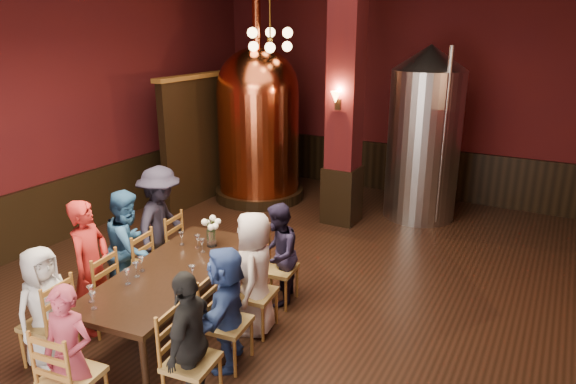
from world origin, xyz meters
The scene contains 38 objects.
room centered at (0.00, 0.00, 2.25)m, with size 10.00×10.02×4.50m.
wainscot_back centered at (0.00, 4.96, 0.50)m, with size 7.90×0.08×1.00m, color black.
wainscot_left centered at (-3.96, 0.00, 0.50)m, with size 0.08×9.90×1.00m, color black.
column centered at (-0.30, 2.80, 2.25)m, with size 0.58×0.58×4.50m, color #430E0F.
partition centered at (-3.20, 3.20, 1.20)m, with size 0.22×3.50×2.40m, color black.
pendant_cluster centered at (-1.80, 2.90, 3.10)m, with size 0.90×0.90×1.70m, color #A57226, non-canonical shape.
sconce_column centered at (-0.30, 2.50, 2.20)m, with size 0.20×0.20×0.36m, color black, non-canonical shape.
dining_table centered at (-0.61, -1.29, 0.69)m, with size 1.28×2.50×0.75m.
chair_0 centered at (-1.33, -2.38, 0.46)m, with size 0.46×0.46×0.92m, color brown, non-canonical shape.
person_0 centered at (-1.33, -2.38, 0.64)m, with size 0.63×0.41×1.28m, color silver.
chair_1 centered at (-1.41, -1.72, 0.46)m, with size 0.46×0.46×0.92m, color brown, non-canonical shape.
person_1 centered at (-1.41, -1.72, 0.78)m, with size 0.57×0.37×1.56m, color maroon.
chair_2 centered at (-1.49, -1.06, 0.46)m, with size 0.46×0.46×0.92m, color brown, non-canonical shape.
person_2 centered at (-1.49, -1.06, 0.74)m, with size 0.72×0.35×1.47m, color #285586.
chair_3 centered at (-1.57, -0.40, 0.46)m, with size 0.46×0.46×0.92m, color brown, non-canonical shape.
person_3 centered at (-1.57, -0.40, 0.80)m, with size 1.03×0.59×1.60m, color black.
chair_4 centered at (0.36, -2.18, 0.46)m, with size 0.46×0.46×0.92m, color brown, non-canonical shape.
person_4 centered at (0.36, -2.18, 0.68)m, with size 0.79×0.33×1.35m, color black.
chair_5 centered at (0.28, -1.52, 0.46)m, with size 0.46×0.46×0.92m, color brown, non-canonical shape.
person_5 centered at (0.28, -1.52, 0.65)m, with size 1.20×0.38×1.30m, color #2E478A.
chair_6 centered at (0.20, -0.86, 0.46)m, with size 0.46×0.46×0.92m, color brown, non-canonical shape.
person_6 centered at (0.20, -0.86, 0.71)m, with size 0.70×0.45×1.42m, color beige.
chair_7 centered at (0.12, -0.20, 0.46)m, with size 0.46×0.46×0.92m, color brown, non-canonical shape.
person_7 centered at (0.12, -0.20, 0.65)m, with size 0.63×0.31×1.30m, color #1C1830.
chair_8 centered at (-0.42, -2.83, 0.46)m, with size 0.46×0.46×0.92m, color brown, non-canonical shape.
person_8 centered at (-0.42, -2.83, 0.65)m, with size 0.47×0.31×1.30m, color #953143.
copper_kettle centered at (-2.28, 3.23, 1.53)m, with size 2.08×2.08×4.20m.
steel_vessel centered at (0.84, 3.73, 1.52)m, with size 1.65×1.65×3.05m.
rose_vase centered at (-0.61, -0.56, 1.00)m, with size 0.23×0.23×0.39m.
wine_glass_0 centered at (-0.73, -0.69, 0.83)m, with size 0.07×0.07×0.17m, color white, non-canonical shape.
wine_glass_1 centered at (-0.83, -1.61, 0.83)m, with size 0.07×0.07×0.17m, color white, non-canonical shape.
wine_glass_2 centered at (-0.79, -1.78, 0.83)m, with size 0.07×0.07×0.17m, color white, non-canonical shape.
wine_glass_3 centered at (-0.96, -0.71, 0.83)m, with size 0.07×0.07×0.17m, color white, non-canonical shape.
wine_glass_4 centered at (-0.60, -0.76, 0.83)m, with size 0.07×0.07×0.17m, color white, non-canonical shape.
wine_glass_5 centered at (-0.25, -1.39, 0.83)m, with size 0.07×0.07×0.17m, color white, non-canonical shape.
wine_glass_6 centered at (-0.84, -2.21, 0.83)m, with size 0.07×0.07×0.17m, color white, non-canonical shape.
wine_glass_7 centered at (-0.71, -2.30, 0.83)m, with size 0.07×0.07×0.17m, color white, non-canonical shape.
wine_glass_8 centered at (-0.88, -1.48, 0.83)m, with size 0.07×0.07×0.17m, color white, non-canonical shape.
Camera 1 is at (3.00, -5.19, 3.33)m, focal length 32.00 mm.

